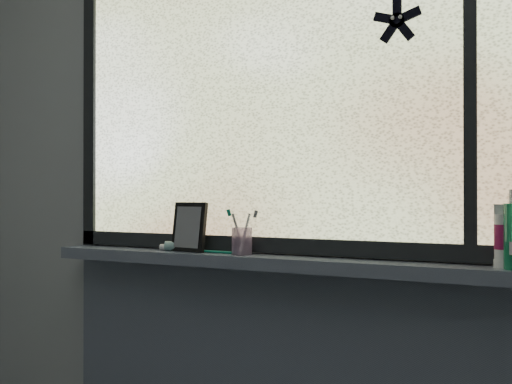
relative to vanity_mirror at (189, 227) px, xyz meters
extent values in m
cube|color=#9EA3A8|center=(0.29, 0.07, 0.15)|extent=(3.00, 0.01, 2.50)
cube|color=slate|center=(0.29, 0.00, -0.10)|extent=(1.62, 0.14, 0.04)
cube|color=silver|center=(0.29, 0.05, 0.43)|extent=(1.50, 0.01, 1.00)
cube|color=black|center=(0.29, 0.05, -0.05)|extent=(1.60, 0.03, 0.05)
cube|color=black|center=(-0.48, 0.05, 0.43)|extent=(0.05, 0.03, 1.10)
cube|color=black|center=(0.89, 0.05, 0.43)|extent=(0.03, 0.03, 1.00)
cube|color=black|center=(0.00, 0.00, 0.00)|extent=(0.14, 0.08, 0.17)
cylinder|color=#AF8DBA|center=(0.21, -0.01, -0.04)|extent=(0.09, 0.09, 0.09)
cylinder|color=silver|center=(0.98, 0.01, 0.01)|extent=(0.05, 0.05, 0.12)
camera|label=1|loc=(1.07, -1.62, 0.11)|focal=40.00mm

